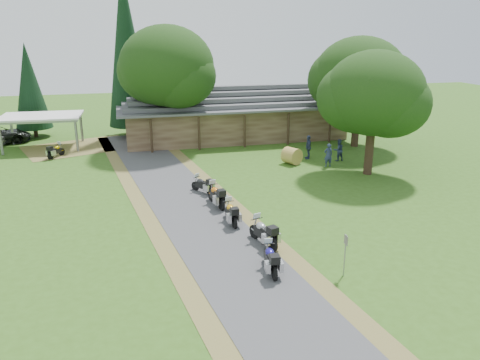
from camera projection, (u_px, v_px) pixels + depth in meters
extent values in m
plane|color=#345718|center=(226.00, 253.00, 21.59)|extent=(120.00, 120.00, 0.00)
plane|color=#3F3F41|center=(201.00, 222.00, 25.17)|extent=(51.95, 51.95, 0.00)
imported|color=navy|center=(328.00, 153.00, 34.90)|extent=(0.61, 0.45, 2.07)
imported|color=navy|center=(339.00, 148.00, 36.43)|extent=(0.61, 0.46, 2.03)
imported|color=navy|center=(308.00, 145.00, 37.01)|extent=(0.58, 0.71, 2.22)
cylinder|color=#A9853E|center=(292.00, 156.00, 35.74)|extent=(1.65, 1.60, 1.26)
cone|color=black|center=(127.00, 54.00, 42.86)|extent=(4.15, 4.15, 15.35)
cone|color=black|center=(30.00, 91.00, 43.59)|extent=(3.32, 3.32, 8.74)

